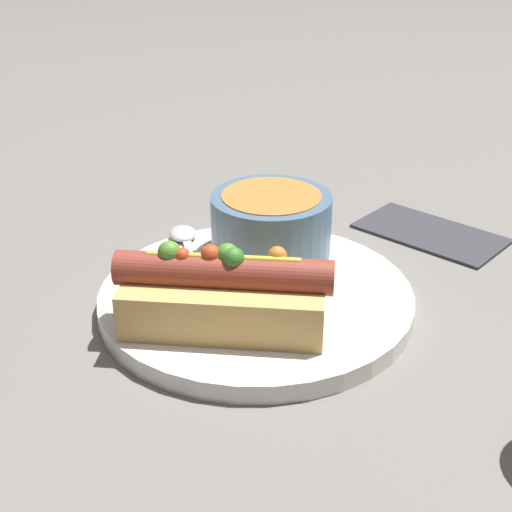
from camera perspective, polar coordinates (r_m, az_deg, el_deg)
name	(u,v)px	position (r m, az deg, el deg)	size (l,w,h in m)	color
ground_plane	(256,306)	(0.58, 0.00, -4.03)	(4.00, 4.00, 0.00)	slate
dinner_plate	(256,298)	(0.58, 0.00, -3.39)	(0.25, 0.25, 0.02)	white
hot_dog	(224,294)	(0.52, -2.60, -3.03)	(0.16, 0.09, 0.06)	tan
soup_bowl	(271,222)	(0.61, 1.21, 2.75)	(0.10, 0.10, 0.06)	slate
spoon	(188,250)	(0.63, -5.47, 0.52)	(0.10, 0.16, 0.01)	#B7B7BC
napkin	(430,232)	(0.72, 13.77, 1.89)	(0.16, 0.13, 0.01)	#333338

